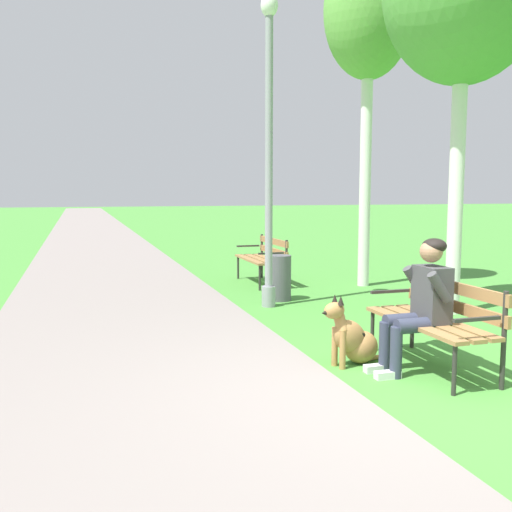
{
  "coord_description": "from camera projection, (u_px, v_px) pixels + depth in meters",
  "views": [
    {
      "loc": [
        -2.54,
        -3.9,
        1.68
      ],
      "look_at": [
        -0.5,
        2.67,
        0.9
      ],
      "focal_mm": 40.25,
      "sensor_mm": 36.0,
      "label": 1
    }
  ],
  "objects": [
    {
      "name": "paved_path",
      "position": [
        90.0,
        227.0,
        26.83
      ],
      "size": [
        3.22,
        60.0,
        0.04
      ],
      "primitive_type": "cube",
      "color": "gray",
      "rests_on": "ground"
    },
    {
      "name": "lamp_post_near",
      "position": [
        269.0,
        149.0,
        8.14
      ],
      "size": [
        0.24,
        0.24,
        4.4
      ],
      "color": "gray",
      "rests_on": "ground"
    },
    {
      "name": "ground_plane",
      "position": [
        413.0,
        400.0,
        4.64
      ],
      "size": [
        120.0,
        120.0,
        0.0
      ],
      "primitive_type": "plane",
      "color": "#478E38"
    },
    {
      "name": "dog_shepherd",
      "position": [
        353.0,
        338.0,
        5.56
      ],
      "size": [
        0.82,
        0.38,
        0.71
      ],
      "color": "#B27F47",
      "rests_on": "ground"
    },
    {
      "name": "birch_tree_third",
      "position": [
        369.0,
        16.0,
        9.73
      ],
      "size": [
        1.56,
        1.41,
        5.87
      ],
      "color": "silver",
      "rests_on": "ground"
    },
    {
      "name": "park_bench_near",
      "position": [
        437.0,
        315.0,
        5.43
      ],
      "size": [
        0.55,
        1.5,
        0.85
      ],
      "color": "olive",
      "rests_on": "ground"
    },
    {
      "name": "litter_bin",
      "position": [
        279.0,
        278.0,
        8.84
      ],
      "size": [
        0.36,
        0.36,
        0.7
      ],
      "primitive_type": "cylinder",
      "color": "#515156",
      "rests_on": "ground"
    },
    {
      "name": "person_seated_on_near_bench",
      "position": [
        421.0,
        300.0,
        5.3
      ],
      "size": [
        0.74,
        0.49,
        1.25
      ],
      "color": "#33384C",
      "rests_on": "ground"
    },
    {
      "name": "park_bench_mid",
      "position": [
        264.0,
        256.0,
        10.43
      ],
      "size": [
        0.55,
        1.5,
        0.85
      ],
      "color": "olive",
      "rests_on": "ground"
    }
  ]
}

